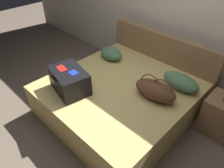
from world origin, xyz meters
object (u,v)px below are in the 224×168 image
duffel_bag (155,90)px  nightstand (221,117)px  pillow_near_headboard (111,53)px  hard_case_large (69,80)px  pillow_center_head (181,82)px  bed (119,99)px

duffel_bag → nightstand: (0.71, 0.55, -0.36)m
pillow_near_headboard → nightstand: 1.84m
hard_case_large → pillow_near_headboard: 0.99m
hard_case_large → pillow_center_head: hard_case_large is taller
hard_case_large → nightstand: size_ratio=1.11×
nightstand → pillow_near_headboard: bearing=-172.7°
pillow_near_headboard → nightstand: size_ratio=0.77×
duffel_bag → nightstand: duffel_bag is taller
hard_case_large → duffel_bag: (0.89, 0.64, -0.03)m
pillow_center_head → hard_case_large: bearing=-133.9°
hard_case_large → pillow_near_headboard: hard_case_large is taller
bed → hard_case_large: size_ratio=3.15×
nightstand → bed: bearing=-150.4°
pillow_center_head → nightstand: (0.58, 0.14, -0.34)m
duffel_bag → pillow_near_headboard: size_ratio=1.40×
hard_case_large → pillow_center_head: (1.01, 1.05, -0.06)m
bed → duffel_bag: size_ratio=3.25×
duffel_bag → pillow_center_head: bearing=73.7°
pillow_near_headboard → hard_case_large: bearing=-78.4°
pillow_near_headboard → pillow_center_head: bearing=4.2°
bed → duffel_bag: (0.49, 0.12, 0.38)m
bed → nightstand: (1.20, 0.68, 0.01)m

